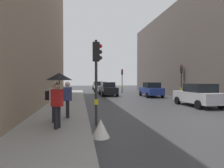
# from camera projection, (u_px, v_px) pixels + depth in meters

# --- Properties ---
(ground_plane) EXTENTS (120.00, 120.00, 0.00)m
(ground_plane) POSITION_uv_depth(u_px,v_px,m) (203.00, 121.00, 8.93)
(ground_plane) COLOR #38383A
(sidewalk_kerb) EXTENTS (2.95, 40.00, 0.16)m
(sidewalk_kerb) POSITION_uv_depth(u_px,v_px,m) (66.00, 106.00, 13.59)
(sidewalk_kerb) COLOR gray
(sidewalk_kerb) RESTS_ON ground
(building_facade_right) EXTENTS (12.00, 32.35, 11.78)m
(building_facade_right) POSITION_uv_depth(u_px,v_px,m) (223.00, 49.00, 22.47)
(building_facade_right) COLOR #5B514C
(building_facade_right) RESTS_ON ground
(traffic_light_near_left) EXTENTS (0.43, 0.24, 3.80)m
(traffic_light_near_left) POSITION_uv_depth(u_px,v_px,m) (97.00, 67.00, 7.96)
(traffic_light_near_left) COLOR #2D2D2D
(traffic_light_near_left) RESTS_ON ground
(traffic_light_far_median) EXTENTS (0.25, 0.43, 3.83)m
(traffic_light_far_median) POSITION_uv_depth(u_px,v_px,m) (122.00, 76.00, 28.42)
(traffic_light_far_median) COLOR #2D2D2D
(traffic_light_far_median) RESTS_ON ground
(traffic_light_mid_street) EXTENTS (0.35, 0.45, 3.81)m
(traffic_light_mid_street) POSITION_uv_depth(u_px,v_px,m) (181.00, 75.00, 20.49)
(traffic_light_mid_street) COLOR #2D2D2D
(traffic_light_mid_street) RESTS_ON ground
(car_dark_suv) EXTENTS (2.10, 4.24, 1.76)m
(car_dark_suv) POSITION_uv_depth(u_px,v_px,m) (108.00, 89.00, 23.38)
(car_dark_suv) COLOR black
(car_dark_suv) RESTS_ON ground
(car_silver_hatchback) EXTENTS (2.03, 4.20, 1.76)m
(car_silver_hatchback) POSITION_uv_depth(u_px,v_px,m) (198.00, 95.00, 13.77)
(car_silver_hatchback) COLOR #BCBCC1
(car_silver_hatchback) RESTS_ON ground
(car_green_estate) EXTENTS (2.12, 4.25, 1.76)m
(car_green_estate) POSITION_uv_depth(u_px,v_px,m) (98.00, 86.00, 37.33)
(car_green_estate) COLOR #2D6038
(car_green_estate) RESTS_ON ground
(car_white_compact) EXTENTS (2.08, 4.23, 1.76)m
(car_white_compact) POSITION_uv_depth(u_px,v_px,m) (101.00, 87.00, 29.24)
(car_white_compact) COLOR silver
(car_white_compact) RESTS_ON ground
(car_blue_van) EXTENTS (2.20, 4.29, 1.76)m
(car_blue_van) POSITION_uv_depth(u_px,v_px,m) (151.00, 90.00, 21.75)
(car_blue_van) COLOR navy
(car_blue_van) RESTS_ON ground
(pedestrian_with_umbrella) EXTENTS (1.00, 1.00, 2.14)m
(pedestrian_with_umbrella) POSITION_uv_depth(u_px,v_px,m) (59.00, 85.00, 6.85)
(pedestrian_with_umbrella) COLOR black
(pedestrian_with_umbrella) RESTS_ON sidewalk_kerb
(pedestrian_with_grey_backpack) EXTENTS (0.63, 0.37, 1.77)m
(pedestrian_with_grey_backpack) POSITION_uv_depth(u_px,v_px,m) (67.00, 98.00, 8.83)
(pedestrian_with_grey_backpack) COLOR black
(pedestrian_with_grey_backpack) RESTS_ON sidewalk_kerb
(pedestrian_with_black_backpack) EXTENTS (0.66, 0.47, 1.77)m
(pedestrian_with_black_backpack) POSITION_uv_depth(u_px,v_px,m) (54.00, 99.00, 7.93)
(pedestrian_with_black_backpack) COLOR black
(pedestrian_with_black_backpack) RESTS_ON sidewalk_kerb
(warning_sign_triangle) EXTENTS (0.64, 0.64, 0.65)m
(warning_sign_triangle) POSITION_uv_depth(u_px,v_px,m) (101.00, 128.00, 6.28)
(warning_sign_triangle) COLOR silver
(warning_sign_triangle) RESTS_ON ground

